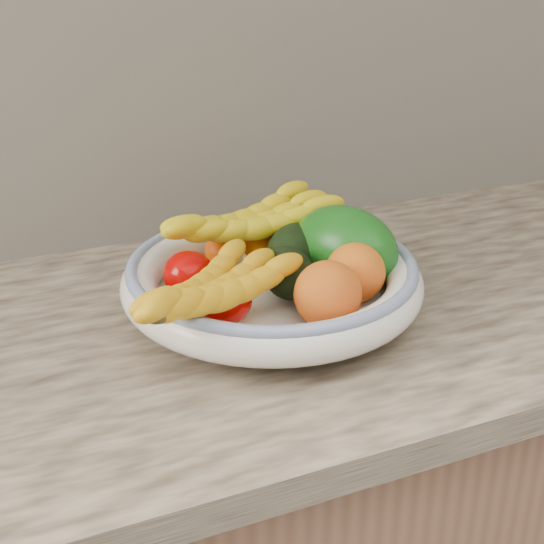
% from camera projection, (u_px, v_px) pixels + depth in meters
% --- Properties ---
extents(fruit_bowl, '(0.39, 0.39, 0.08)m').
position_uv_depth(fruit_bowl, '(272.00, 280.00, 0.98)').
color(fruit_bowl, white).
rests_on(fruit_bowl, kitchen_counter).
extents(clementine_back_left, '(0.06, 0.06, 0.05)m').
position_uv_depth(clementine_back_left, '(223.00, 251.00, 1.05)').
color(clementine_back_left, '#DE4C04').
rests_on(clementine_back_left, fruit_bowl).
extents(clementine_back_right, '(0.06, 0.06, 0.05)m').
position_uv_depth(clementine_back_right, '(261.00, 242.00, 1.08)').
color(clementine_back_right, '#DB6804').
rests_on(clementine_back_right, fruit_bowl).
extents(tomato_left, '(0.07, 0.07, 0.06)m').
position_uv_depth(tomato_left, '(188.00, 274.00, 0.97)').
color(tomato_left, '#AB0200').
rests_on(tomato_left, fruit_bowl).
extents(tomato_near_left, '(0.08, 0.08, 0.06)m').
position_uv_depth(tomato_near_left, '(224.00, 300.00, 0.90)').
color(tomato_near_left, '#C00300').
rests_on(tomato_near_left, fruit_bowl).
extents(avocado_center, '(0.08, 0.10, 0.06)m').
position_uv_depth(avocado_center, '(288.00, 273.00, 0.96)').
color(avocado_center, black).
rests_on(avocado_center, fruit_bowl).
extents(avocado_right, '(0.13, 0.13, 0.08)m').
position_uv_depth(avocado_right, '(295.00, 252.00, 1.03)').
color(avocado_right, black).
rests_on(avocado_right, fruit_bowl).
extents(green_mango, '(0.19, 0.20, 0.14)m').
position_uv_depth(green_mango, '(344.00, 247.00, 1.01)').
color(green_mango, '#0F500F').
rests_on(green_mango, fruit_bowl).
extents(peach_front, '(0.09, 0.09, 0.08)m').
position_uv_depth(peach_front, '(328.00, 294.00, 0.90)').
color(peach_front, orange).
rests_on(peach_front, fruit_bowl).
extents(peach_right, '(0.08, 0.08, 0.08)m').
position_uv_depth(peach_right, '(355.00, 273.00, 0.96)').
color(peach_right, orange).
rests_on(peach_right, fruit_bowl).
extents(banana_bunch_back, '(0.29, 0.16, 0.08)m').
position_uv_depth(banana_bunch_back, '(249.00, 227.00, 1.04)').
color(banana_bunch_back, yellow).
rests_on(banana_bunch_back, fruit_bowl).
extents(banana_bunch_front, '(0.28, 0.24, 0.07)m').
position_uv_depth(banana_bunch_front, '(212.00, 296.00, 0.86)').
color(banana_bunch_front, '#F1B113').
rests_on(banana_bunch_front, fruit_bowl).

